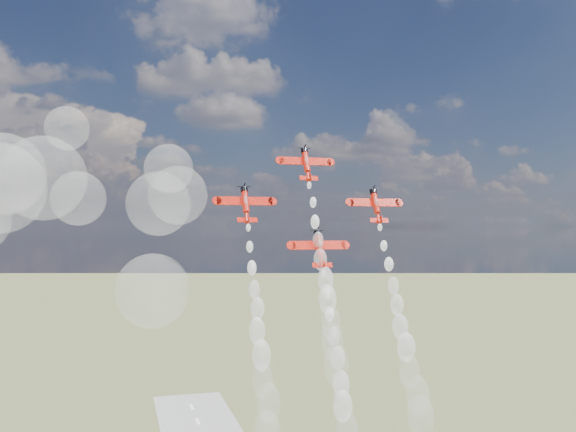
% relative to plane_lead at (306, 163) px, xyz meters
% --- Properties ---
extents(plane_lead, '(13.00, 6.50, 8.63)m').
position_rel_plane_lead_xyz_m(plane_lead, '(0.00, 0.00, 0.00)').
color(plane_lead, red).
rests_on(plane_lead, ground).
extents(plane_left, '(13.00, 6.50, 8.63)m').
position_rel_plane_lead_xyz_m(plane_left, '(-16.09, -4.96, -10.12)').
color(plane_left, red).
rests_on(plane_left, ground).
extents(plane_right, '(13.00, 6.50, 8.63)m').
position_rel_plane_lead_xyz_m(plane_right, '(16.09, -4.96, -10.12)').
color(plane_right, red).
rests_on(plane_right, ground).
extents(plane_slot, '(13.00, 6.50, 8.63)m').
position_rel_plane_lead_xyz_m(plane_slot, '(0.00, -9.91, -20.23)').
color(plane_slot, red).
rests_on(plane_slot, ground).
extents(smoke_trail_lead, '(5.18, 21.76, 41.87)m').
position_rel_plane_lead_xyz_m(smoke_trail_lead, '(-0.18, -17.59, -36.18)').
color(smoke_trail_lead, white).
rests_on(smoke_trail_lead, plane_lead).
extents(smoke_trail_left, '(5.85, 22.42, 42.52)m').
position_rel_plane_lead_xyz_m(smoke_trail_left, '(-16.10, -22.84, -46.46)').
color(smoke_trail_left, white).
rests_on(smoke_trail_left, plane_left).
extents(smoke_trail_right, '(5.28, 22.32, 42.20)m').
position_rel_plane_lead_xyz_m(smoke_trail_right, '(16.32, -22.79, -46.69)').
color(smoke_trail_right, white).
rests_on(smoke_trail_right, plane_right).
extents(drifted_smoke_cloud, '(65.04, 39.80, 55.40)m').
position_rel_plane_lead_xyz_m(drifted_smoke_cloud, '(-58.05, 17.60, -8.33)').
color(drifted_smoke_cloud, white).
rests_on(drifted_smoke_cloud, ground).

